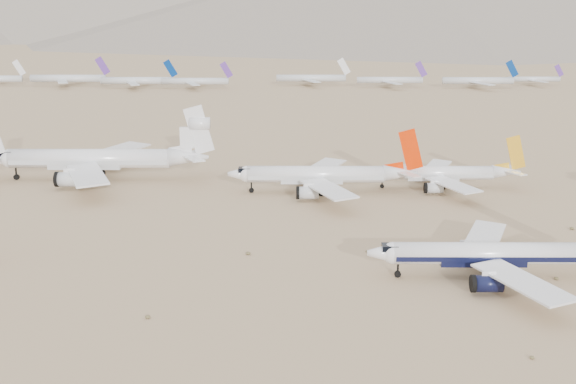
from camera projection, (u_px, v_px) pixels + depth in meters
name	position (u px, v px, depth m)	size (l,w,h in m)	color
ground	(419.00, 283.00, 124.84)	(7000.00, 7000.00, 0.00)	#937955
main_airliner	(499.00, 254.00, 126.23)	(44.49, 43.46, 15.70)	white
row2_gold_tail	(443.00, 173.00, 188.56)	(39.98, 39.10, 14.23)	white
row2_orange_tail	(324.00, 175.00, 183.69)	(46.92, 45.90, 16.74)	white
row2_white_trijet	(102.00, 158.00, 197.05)	(58.81, 57.47, 20.84)	white
distant_storage_row	(358.00, 80.00, 423.29)	(624.57, 57.86, 15.24)	silver
desert_scrub	(427.00, 362.00, 96.51)	(261.14, 121.67, 0.63)	brown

